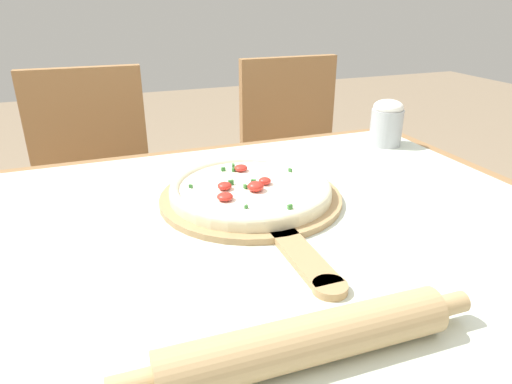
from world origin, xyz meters
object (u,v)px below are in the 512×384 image
pizza (251,189)px  flour_cup (387,122)px  pizza_peel (254,201)px  rolling_pin (307,340)px  chair_right (296,161)px  chair_left (95,187)px

pizza → flour_cup: bearing=24.7°
pizza_peel → rolling_pin: bearing=-102.2°
rolling_pin → chair_right: chair_right is taller
chair_left → flour_cup: 0.95m
chair_right → pizza_peel: bearing=-120.3°
pizza → chair_left: 0.81m
pizza_peel → pizza: pizza is taller
pizza → rolling_pin: size_ratio=0.75×
rolling_pin → chair_left: size_ratio=0.47×
pizza → chair_left: chair_left is taller
chair_right → flour_cup: size_ratio=7.37×
pizza → pizza_peel: bearing=-89.2°
flour_cup → pizza_peel: bearing=-153.4°
pizza_peel → rolling_pin: (-0.09, -0.40, 0.02)m
pizza_peel → flour_cup: 0.52m
pizza → flour_cup: flour_cup is taller
chair_left → chair_right: bearing=2.0°
chair_right → flour_cup: (0.02, -0.51, 0.28)m
pizza_peel → chair_left: bearing=111.4°
pizza → rolling_pin: bearing=-101.6°
pizza_peel → flour_cup: (0.46, 0.23, 0.06)m
rolling_pin → flour_cup: flour_cup is taller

